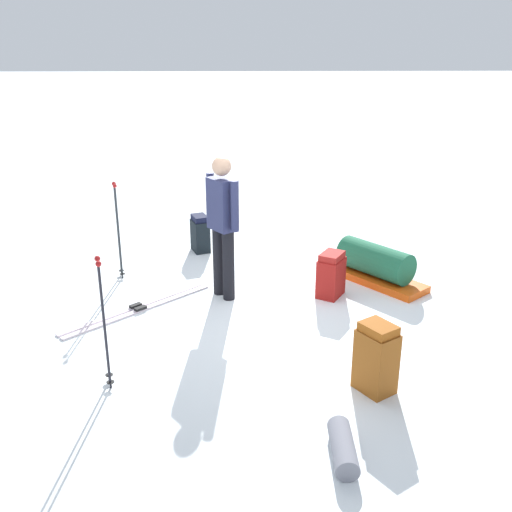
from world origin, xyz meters
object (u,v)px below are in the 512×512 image
Objects in this scene: backpack_small_spare at (331,275)px; ski_poles_planted_near at (118,226)px; sleeping_mat_rolled at (343,447)px; backpack_bright at (376,358)px; ski_poles_planted_far at (103,317)px; backpack_large_dark at (200,234)px; ski_pair_near at (138,309)px; gear_sled at (375,265)px; skier_standing at (223,221)px.

backpack_small_spare is 2.75m from ski_poles_planted_near.
backpack_bright is at bearing -25.23° from sleeping_mat_rolled.
sleeping_mat_rolled is (-1.04, -1.96, -0.60)m from ski_poles_planted_far.
backpack_bright is 0.53× the size of ski_poles_planted_far.
backpack_bright is at bearing -153.75° from backpack_large_dark.
backpack_large_dark is 4.03m from backpack_bright.
ski_pair_near is 2.81× the size of backpack_small_spare.
ski_poles_planted_far is 2.30m from sleeping_mat_rolled.
backpack_bright is 2.50m from gear_sled.
backpack_large_dark is 0.98× the size of sleeping_mat_rolled.
gear_sled is (0.41, -1.90, -0.73)m from skier_standing.
backpack_large_dark is at bearing -45.85° from ski_poles_planted_near.
ski_poles_planted_far is (-1.54, 0.01, 0.67)m from ski_pair_near.
ski_poles_planted_far is at bearing 179.80° from ski_pair_near.
backpack_large_dark reaches higher than gear_sled.
ski_poles_planted_far is (-2.53, -0.36, -0.01)m from ski_poles_planted_near.
ski_poles_planted_far is at bearing 129.63° from backpack_small_spare.
ski_pair_near is 2.99m from gear_sled.
backpack_bright is (-1.68, -2.38, 0.31)m from ski_pair_near.
backpack_large_dark is 0.82× the size of backpack_bright.
skier_standing is 1.26× the size of gear_sled.
ski_pair_near is 2.93m from backpack_bright.
ski_pair_near is at bearing -159.60° from ski_poles_planted_near.
backpack_bright is at bearing -134.25° from ski_poles_planted_near.
ski_pair_near is 1.68m from ski_poles_planted_far.
backpack_small_spare is 1.00× the size of sleeping_mat_rolled.
ski_poles_planted_far is at bearing 152.56° from skier_standing.
ski_poles_planted_far is 3.72m from gear_sled.
backpack_bright is 1.02m from sleeping_mat_rolled.
gear_sled is at bearing -55.28° from backpack_small_spare.
backpack_small_spare is at bearing -50.37° from ski_poles_planted_far.
backpack_large_dark is (1.93, -0.60, 0.25)m from ski_pair_near.
ski_pair_near is 3.24m from sleeping_mat_rolled.
ski_pair_near is at bearing 98.49° from backpack_small_spare.
sleeping_mat_rolled is at bearing 164.49° from gear_sled.
gear_sled is (2.45, -0.51, -0.10)m from backpack_bright.
backpack_small_spare is at bearing 3.20° from backpack_bright.
backpack_bright is at bearing -125.30° from ski_pair_near.
skier_standing reaches higher than ski_poles_planted_near.
ski_poles_planted_far is at bearing 128.63° from gear_sled.
ski_pair_near is (-0.36, 0.98, -0.94)m from skier_standing.
backpack_bright is at bearing -93.39° from ski_poles_planted_far.
gear_sled is (0.77, -2.88, 0.21)m from ski_pair_near.
backpack_large_dark is at bearing 26.25° from backpack_bright.
ski_poles_planted_far is at bearing -171.84° from ski_poles_planted_near.
backpack_large_dark is 0.44× the size of ski_poles_planted_far.
skier_standing reaches higher than backpack_bright.
gear_sled is at bearing -11.67° from backpack_bright.
ski_poles_planted_near is at bearing 76.05° from backpack_small_spare.
gear_sled is at bearing -116.92° from backpack_large_dark.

